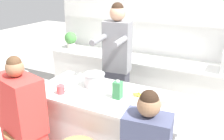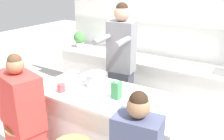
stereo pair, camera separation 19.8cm
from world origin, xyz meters
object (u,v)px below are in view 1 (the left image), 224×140
coffee_cup_near (61,90)px  juice_carton (118,90)px  person_cooking (117,70)px  banana_bunch (138,94)px  kitchen_island (109,131)px  fruit_bowl (69,83)px  person_wrapped_blanket (23,128)px  cooking_pot (94,80)px  potted_plant (71,39)px

coffee_cup_near → juice_carton: (0.59, 0.18, 0.05)m
person_cooking → coffee_cup_near: bearing=-109.1°
banana_bunch → juice_carton: bearing=-140.1°
coffee_cup_near → kitchen_island: bearing=25.5°
fruit_bowl → person_cooking: bearing=70.5°
fruit_bowl → coffee_cup_near: bearing=-76.6°
kitchen_island → juice_carton: 0.57m
person_wrapped_blanket → juice_carton: size_ratio=7.19×
person_wrapped_blanket → coffee_cup_near: 0.53m
fruit_bowl → juice_carton: juice_carton is taller
kitchen_island → cooking_pot: 0.60m
cooking_pot → banana_bunch: cooking_pot is taller
kitchen_island → banana_bunch: banana_bunch is taller
person_cooking → potted_plant: bearing=144.3°
person_cooking → juice_carton: person_cooking is taller
cooking_pot → potted_plant: 1.86m
banana_bunch → potted_plant: (-1.84, 1.33, 0.12)m
person_wrapped_blanket → banana_bunch: size_ratio=10.95×
cooking_pot → potted_plant: potted_plant is taller
person_cooking → coffee_cup_near: size_ratio=15.64×
person_cooking → cooking_pot: person_cooking is taller
kitchen_island → fruit_bowl: fruit_bowl is taller
person_wrapped_blanket → juice_carton: person_wrapped_blanket is taller
fruit_bowl → coffee_cup_near: (0.05, -0.21, 0.02)m
fruit_bowl → potted_plant: size_ratio=0.69×
cooking_pot → juice_carton: 0.40m
potted_plant → person_cooking: bearing=-29.1°
kitchen_island → coffee_cup_near: coffee_cup_near is taller
person_wrapped_blanket → banana_bunch: 1.21m
coffee_cup_near → banana_bunch: size_ratio=0.89×
cooking_pot → juice_carton: size_ratio=1.65×
kitchen_island → fruit_bowl: bearing=-178.4°
person_cooking → coffee_cup_near: 0.96m
coffee_cup_near → potted_plant: potted_plant is taller
kitchen_island → juice_carton: size_ratio=8.32×
person_wrapped_blanket → coffee_cup_near: size_ratio=12.32×
coffee_cup_near → juice_carton: bearing=17.1°
fruit_bowl → potted_plant: bearing=125.6°
cooking_pot → fruit_bowl: size_ratio=1.68×
coffee_cup_near → cooking_pot: bearing=56.2°
cooking_pot → potted_plant: bearing=134.7°
kitchen_island → banana_bunch: bearing=18.7°
coffee_cup_near → banana_bunch: 0.82m
banana_bunch → potted_plant: 2.27m
person_cooking → person_wrapped_blanket: 1.41m
kitchen_island → coffee_cup_near: (-0.46, -0.22, 0.50)m
person_wrapped_blanket → cooking_pot: (0.41, 0.73, 0.34)m
potted_plant → person_wrapped_blanket: bearing=-66.3°
banana_bunch → coffee_cup_near: bearing=-157.0°
banana_bunch → potted_plant: bearing=144.1°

